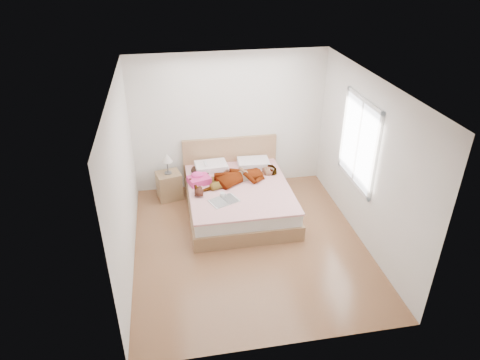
{
  "coord_description": "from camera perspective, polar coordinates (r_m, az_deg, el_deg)",
  "views": [
    {
      "loc": [
        -1.1,
        -5.36,
        4.22
      ],
      "look_at": [
        0.0,
        0.85,
        0.7
      ],
      "focal_mm": 32.0,
      "sensor_mm": 36.0,
      "label": 1
    }
  ],
  "objects": [
    {
      "name": "woman",
      "position": [
        7.55,
        -0.53,
        0.71
      ],
      "size": [
        1.75,
        0.99,
        0.23
      ],
      "primitive_type": "imported",
      "rotation": [
        0.0,
        0.0,
        -1.33
      ],
      "color": "silver",
      "rests_on": "bed"
    },
    {
      "name": "magazine",
      "position": [
        7.0,
        -2.13,
        -2.78
      ],
      "size": [
        0.54,
        0.46,
        0.03
      ],
      "color": "white",
      "rests_on": "bed"
    },
    {
      "name": "towel",
      "position": [
        7.52,
        -5.52,
        0.16
      ],
      "size": [
        0.44,
        0.39,
        0.19
      ],
      "color": "#E83F79",
      "rests_on": "bed"
    },
    {
      "name": "phone",
      "position": [
        7.81,
        -4.64,
        2.25
      ],
      "size": [
        0.07,
        0.1,
        0.05
      ],
      "primitive_type": "cube",
      "rotation": [
        0.44,
        0.0,
        0.24
      ],
      "color": "silver",
      "rests_on": "bed"
    },
    {
      "name": "plush_toy",
      "position": [
        7.16,
        -5.47,
        -1.56
      ],
      "size": [
        0.18,
        0.25,
        0.13
      ],
      "color": "black",
      "rests_on": "bed"
    },
    {
      "name": "ground",
      "position": [
        6.91,
        1.24,
        -8.48
      ],
      "size": [
        4.0,
        4.0,
        0.0
      ],
      "primitive_type": "plane",
      "color": "#502D19",
      "rests_on": "ground"
    },
    {
      "name": "room_shell",
      "position": [
        6.91,
        15.54,
        4.86
      ],
      "size": [
        4.0,
        4.0,
        4.0
      ],
      "color": "white",
      "rests_on": "ground"
    },
    {
      "name": "nightstand",
      "position": [
        8.04,
        -9.44,
        -0.46
      ],
      "size": [
        0.49,
        0.46,
        0.91
      ],
      "color": "brown",
      "rests_on": "ground"
    },
    {
      "name": "coffee_mug",
      "position": [
        7.09,
        -2.34,
        -2.01
      ],
      "size": [
        0.12,
        0.09,
        0.09
      ],
      "color": "silver",
      "rests_on": "bed"
    },
    {
      "name": "hair",
      "position": [
        7.92,
        -5.14,
        1.4
      ],
      "size": [
        0.51,
        0.57,
        0.07
      ],
      "primitive_type": "ellipsoid",
      "rotation": [
        0.0,
        0.0,
        -0.28
      ],
      "color": "black",
      "rests_on": "bed"
    },
    {
      "name": "bed",
      "position": [
        7.59,
        -0.24,
        -2.12
      ],
      "size": [
        1.8,
        2.08,
        1.0
      ],
      "color": "#885E3F",
      "rests_on": "ground"
    }
  ]
}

